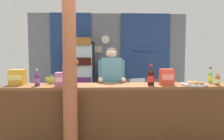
# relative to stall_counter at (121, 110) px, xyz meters

# --- Properties ---
(ground_plane) EXTENTS (8.31, 8.31, 0.00)m
(ground_plane) POSITION_rel_stall_counter_xyz_m (-0.14, 0.90, -0.59)
(ground_plane) COLOR gray
(back_wall_curtained) EXTENTS (4.62, 0.22, 2.65)m
(back_wall_curtained) POSITION_rel_stall_counter_xyz_m (-0.12, 2.87, 0.79)
(back_wall_curtained) COLOR slate
(back_wall_curtained) RESTS_ON ground
(stall_counter) EXTENTS (3.46, 0.53, 0.95)m
(stall_counter) POSITION_rel_stall_counter_xyz_m (0.00, 0.00, 0.00)
(stall_counter) COLOR brown
(stall_counter) RESTS_ON ground
(timber_post) EXTENTS (0.21, 0.19, 2.56)m
(timber_post) POSITION_rel_stall_counter_xyz_m (-0.71, -0.30, 0.64)
(timber_post) COLOR #995133
(timber_post) RESTS_ON ground
(drink_fridge) EXTENTS (0.67, 0.64, 1.88)m
(drink_fridge) POSITION_rel_stall_counter_xyz_m (-0.86, 2.34, 0.44)
(drink_fridge) COLOR black
(drink_fridge) RESTS_ON ground
(bottle_shelf_rack) EXTENTS (0.48, 0.28, 1.25)m
(bottle_shelf_rack) POSITION_rel_stall_counter_xyz_m (-0.12, 2.59, 0.07)
(bottle_shelf_rack) COLOR brown
(bottle_shelf_rack) RESTS_ON ground
(plastic_lawn_chair) EXTENTS (0.59, 0.59, 0.86)m
(plastic_lawn_chair) POSITION_rel_stall_counter_xyz_m (0.51, 1.93, -0.09)
(plastic_lawn_chair) COLOR silver
(plastic_lawn_chair) RESTS_ON ground
(shopkeeper) EXTENTS (0.47, 0.42, 1.55)m
(shopkeeper) POSITION_rel_stall_counter_xyz_m (-0.13, 0.61, 0.38)
(shopkeeper) COLOR #28282D
(shopkeeper) RESTS_ON ground
(soda_bottle_cola) EXTENTS (0.10, 0.10, 0.33)m
(soda_bottle_cola) POSITION_rel_stall_counter_xyz_m (0.44, 0.01, 0.50)
(soda_bottle_cola) COLOR black
(soda_bottle_cola) RESTS_ON stall_counter
(soda_bottle_iced_tea) EXTENTS (0.07, 0.07, 0.22)m
(soda_bottle_iced_tea) POSITION_rel_stall_counter_xyz_m (1.45, -0.03, 0.46)
(soda_bottle_iced_tea) COLOR brown
(soda_bottle_iced_tea) RESTS_ON stall_counter
(soda_bottle_grape_soda) EXTENTS (0.07, 0.07, 0.26)m
(soda_bottle_grape_soda) POSITION_rel_stall_counter_xyz_m (-1.25, 0.03, 0.48)
(soda_bottle_grape_soda) COLOR #56286B
(soda_bottle_grape_soda) RESTS_ON stall_counter
(soda_bottle_lime_soda) EXTENTS (0.07, 0.07, 0.26)m
(soda_bottle_lime_soda) POSITION_rel_stall_counter_xyz_m (1.49, 0.24, 0.48)
(soda_bottle_lime_soda) COLOR #75C64C
(soda_bottle_lime_soda) RESTS_ON stall_counter
(snack_box_wafer) EXTENTS (0.22, 0.14, 0.20)m
(snack_box_wafer) POSITION_rel_stall_counter_xyz_m (-0.86, 0.02, 0.47)
(snack_box_wafer) COLOR #B76699
(snack_box_wafer) RESTS_ON stall_counter
(snack_box_choco_powder) EXTENTS (0.22, 0.16, 0.24)m
(snack_box_choco_powder) POSITION_rel_stall_counter_xyz_m (-1.60, 0.18, 0.49)
(snack_box_choco_powder) COLOR gold
(snack_box_choco_powder) RESTS_ON stall_counter
(snack_box_crackers) EXTENTS (0.21, 0.13, 0.25)m
(snack_box_crackers) POSITION_rel_stall_counter_xyz_m (0.70, 0.07, 0.49)
(snack_box_crackers) COLOR #E5422D
(snack_box_crackers) RESTS_ON stall_counter
(pastry_tray) EXTENTS (0.37, 0.37, 0.07)m
(pastry_tray) POSITION_rel_stall_counter_xyz_m (1.10, -0.01, 0.39)
(pastry_tray) COLOR #BCBCC1
(pastry_tray) RESTS_ON stall_counter
(banana_bunch) EXTENTS (0.27, 0.06, 0.16)m
(banana_bunch) POSITION_rel_stall_counter_xyz_m (-1.08, 0.27, 0.43)
(banana_bunch) COLOR #B7C647
(banana_bunch) RESTS_ON stall_counter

